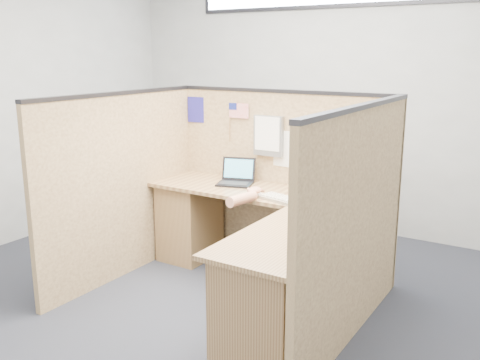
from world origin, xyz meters
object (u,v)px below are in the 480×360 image
Objects in this scene: keyboard at (286,200)px; mouse at (255,194)px; laptop at (238,178)px; l_desk at (258,248)px.

keyboard is 0.27m from mouse.
laptop is 0.74× the size of keyboard.
l_desk is 0.79m from laptop.
keyboard is at bearing 54.74° from l_desk.
keyboard is (0.13, 0.19, 0.35)m from l_desk.
keyboard is 4.06× the size of mouse.
mouse is at bearing -165.35° from keyboard.
l_desk is at bearing -63.33° from laptop.
l_desk is at bearing -54.43° from mouse.
keyboard is at bearing -43.89° from laptop.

